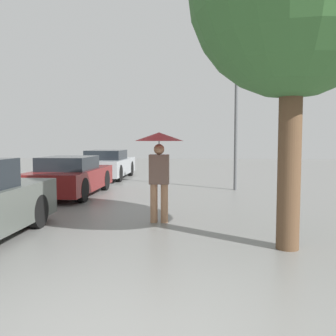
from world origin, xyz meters
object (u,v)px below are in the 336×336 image
(parked_car_middle, at_px, (71,177))
(parked_car_farthest, at_px, (107,165))
(street_lamp, at_px, (236,100))
(pedestrian, at_px, (159,153))

(parked_car_middle, relative_size, parked_car_farthest, 0.96)
(parked_car_middle, bearing_deg, parked_car_farthest, 90.99)
(parked_car_farthest, relative_size, street_lamp, 0.98)
(pedestrian, bearing_deg, street_lamp, 68.41)
(pedestrian, distance_m, parked_car_middle, 4.66)
(pedestrian, height_order, parked_car_farthest, pedestrian)
(street_lamp, bearing_deg, parked_car_middle, -162.10)
(parked_car_farthest, bearing_deg, pedestrian, -69.73)
(parked_car_farthest, height_order, street_lamp, street_lamp)
(pedestrian, height_order, parked_car_middle, pedestrian)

